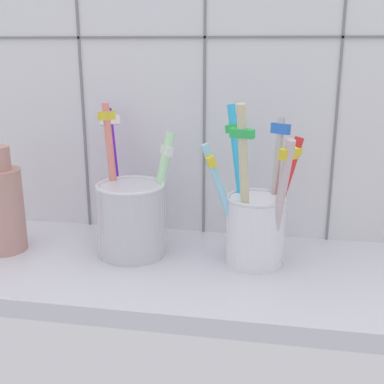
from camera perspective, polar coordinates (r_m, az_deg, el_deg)
counter_slab at (r=58.05cm, az=-0.38°, el=-9.21°), size 64.00×22.00×2.00cm
tile_wall_back at (r=64.27cm, az=1.59°, el=13.20°), size 64.00×2.20×45.00cm
toothbrush_cup_left at (r=59.61cm, az=-6.87°, el=-2.59°), size 10.69×11.21×17.58cm
toothbrush_cup_right at (r=56.89cm, az=7.20°, el=-3.26°), size 11.06×8.85×18.57cm
ceramic_vase at (r=64.11cm, az=-20.82°, el=-1.44°), size 5.26×5.26×12.78cm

